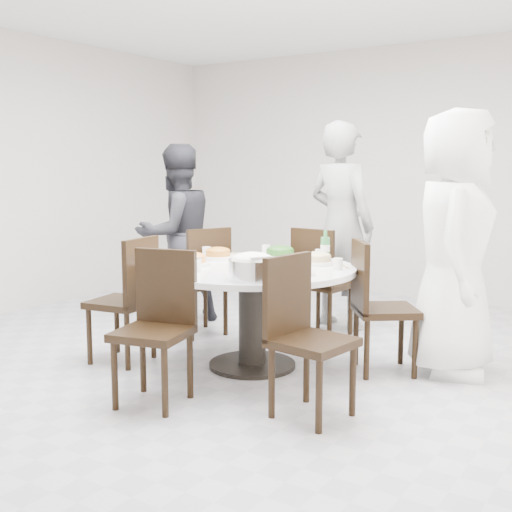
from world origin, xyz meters
The scene contains 23 objects.
floor centered at (0.00, 0.00, 0.00)m, with size 6.00×6.00×0.01m, color #B8B7BC.
wall_back centered at (0.00, 3.00, 1.40)m, with size 6.00×0.01×2.80m, color silver.
wall_left centered at (-3.00, 0.00, 1.40)m, with size 0.01×6.00×2.80m, color silver.
dining_table centered at (0.06, -0.13, 0.38)m, with size 1.50×1.50×0.75m, color white.
chair_ne centered at (0.92, 0.30, 0.47)m, with size 0.42×0.42×0.95m, color black.
chair_n centered at (0.08, 0.96, 0.47)m, with size 0.42×0.42×0.95m, color black.
chair_nw centered at (-0.85, 0.39, 0.47)m, with size 0.42×0.42×0.95m, color black.
chair_sw centered at (-0.84, -0.56, 0.47)m, with size 0.42×0.42×0.95m, color black.
chair_s centered at (-0.04, -1.09, 0.47)m, with size 0.42×0.42×0.95m, color black.
chair_se centered at (0.89, -0.73, 0.47)m, with size 0.42×0.42×0.95m, color black.
diner_right centered at (1.31, 0.55, 0.93)m, with size 0.91×0.59×1.87m, color white.
diner_middle centered at (0.06, 1.32, 0.93)m, with size 0.68×0.45×1.87m, color black.
diner_left centered at (-1.29, 0.61, 0.84)m, with size 0.81×0.63×1.67m, color black.
dish_greens centered at (0.00, 0.36, 0.79)m, with size 0.28×0.28×0.07m, color white.
dish_pale centered at (0.41, 0.22, 0.78)m, with size 0.25×0.25×0.07m, color white.
dish_orange centered at (-0.37, 0.04, 0.78)m, with size 0.25×0.25×0.07m, color white.
dish_redbrown centered at (0.50, -0.27, 0.78)m, with size 0.28×0.28×0.07m, color white.
dish_tofu centered at (-0.34, -0.34, 0.79)m, with size 0.29×0.29×0.07m, color white.
rice_bowl centered at (0.36, -0.58, 0.82)m, with size 0.31×0.31×0.13m, color silver.
soup_bowl centered at (-0.23, -0.57, 0.79)m, with size 0.27×0.27×0.08m, color white.
beverage_bottle centered at (0.39, 0.38, 0.87)m, with size 0.07×0.07×0.24m, color #2F773E.
tea_cups centered at (0.08, 0.51, 0.79)m, with size 0.07×0.07×0.08m, color white.
chopsticks centered at (0.06, 0.50, 0.76)m, with size 0.24×0.04×0.01m, color tan, non-canonical shape.
Camera 1 is at (2.62, -3.93, 1.47)m, focal length 45.00 mm.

